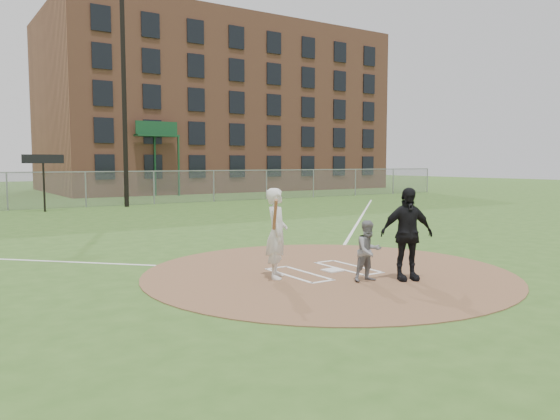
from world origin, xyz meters
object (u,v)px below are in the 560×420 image
home_plate (332,270)px  umpire (407,234)px  catcher (369,251)px  batter_at_plate (277,233)px

home_plate → umpire: bearing=-66.2°
catcher → umpire: (0.77, -0.33, 0.34)m
home_plate → catcher: bearing=-92.8°
catcher → umpire: 0.91m
home_plate → umpire: size_ratio=0.20×
umpire → batter_at_plate: size_ratio=1.01×
home_plate → batter_at_plate: batter_at_plate is taller
catcher → home_plate: bearing=91.7°
home_plate → batter_at_plate: (-1.50, 0.05, 0.97)m
home_plate → catcher: 1.43m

